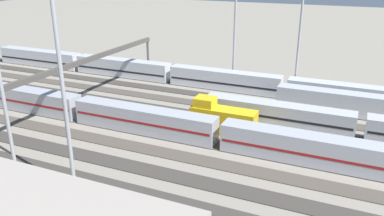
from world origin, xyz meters
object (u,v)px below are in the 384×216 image
Objects in this scene: train_on_track_3 at (361,128)px; train_on_track_4 at (222,118)px; train_on_track_5 at (132,117)px; light_mast_1 at (53,8)px; signal_gantry at (83,65)px; train_on_track_0 at (224,80)px.

train_on_track_3 is 20.02m from train_on_track_4.
train_on_track_4 is 0.09× the size of train_on_track_5.
train_on_track_3 is 33.64m from train_on_track_5.
light_mast_1 is (28.53, 27.72, 18.21)m from train_on_track_3.
train_on_track_5 is at bearing -78.54° from light_mast_1.
light_mast_1 is 0.72× the size of signal_gantry.
train_on_track_4 reaches higher than train_on_track_0.
train_on_track_4 is 25.91m from signal_gantry.
train_on_track_3 is 43.75m from light_mast_1.
train_on_track_3 is 1.45× the size of light_mast_1.
train_on_track_5 is 25.63m from light_mast_1.
train_on_track_3 is 0.39× the size of train_on_track_0.
light_mast_1 is (9.14, 22.72, 18.08)m from train_on_track_4.
train_on_track_4 reaches higher than train_on_track_3.
train_on_track_0 is at bearing -30.06° from train_on_track_3.
train_on_track_4 is 30.44m from light_mast_1.
signal_gantry is (18.75, 20.00, 5.80)m from train_on_track_0.
signal_gantry is at bearing 6.39° from train_on_track_3.
signal_gantry reaches higher than train_on_track_0.
train_on_track_0 is 28.02m from signal_gantry.
light_mast_1 is at bearing 101.46° from train_on_track_5.
train_on_track_5 is 3.52× the size of light_mast_1.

